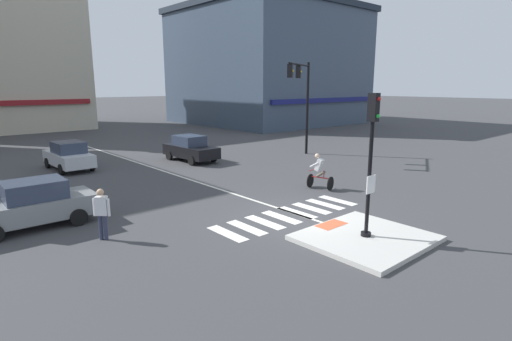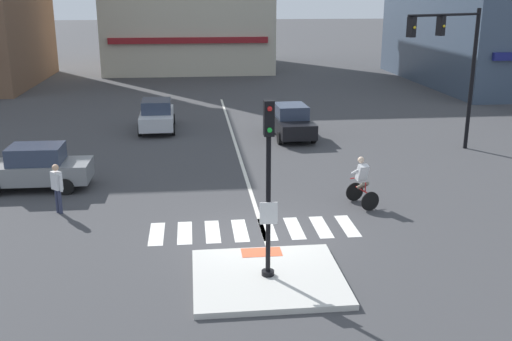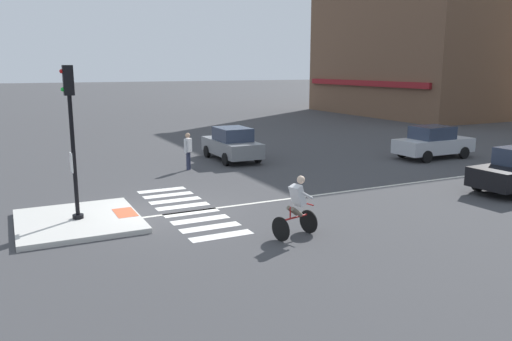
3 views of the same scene
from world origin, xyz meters
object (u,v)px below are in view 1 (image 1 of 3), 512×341
at_px(signal_pole, 371,152).
at_px(car_grey_cross_left, 32,205).
at_px(car_black_eastbound_far, 190,148).
at_px(cyclist, 319,171).
at_px(traffic_light_mast, 302,92).
at_px(pedestrian_at_curb_left, 102,210).
at_px(car_silver_westbound_distant, 69,156).

xyz_separation_m(signal_pole, car_grey_cross_left, (-7.60, 8.28, -2.02)).
bearing_deg(car_grey_cross_left, car_black_eastbound_far, 33.16).
bearing_deg(signal_pole, cyclist, 53.23).
height_order(traffic_light_mast, car_black_eastbound_far, traffic_light_mast).
height_order(cyclist, pedestrian_at_curb_left, cyclist).
relative_size(signal_pole, car_silver_westbound_distant, 1.08).
height_order(traffic_light_mast, cyclist, traffic_light_mast).
xyz_separation_m(car_black_eastbound_far, car_silver_westbound_distant, (-6.75, 2.34, 0.00)).
xyz_separation_m(signal_pole, cyclist, (3.89, 5.20, -1.96)).
distance_m(car_silver_westbound_distant, pedestrian_at_curb_left, 12.38).
bearing_deg(traffic_light_mast, pedestrian_at_curb_left, -159.01).
distance_m(signal_pole, cyclist, 6.78).
relative_size(car_black_eastbound_far, pedestrian_at_curb_left, 2.50).
bearing_deg(cyclist, signal_pole, -126.77).
bearing_deg(traffic_light_mast, car_grey_cross_left, -168.97).
relative_size(signal_pole, car_grey_cross_left, 1.08).
height_order(car_black_eastbound_far, car_silver_westbound_distant, same).
height_order(traffic_light_mast, pedestrian_at_curb_left, traffic_light_mast).
height_order(signal_pole, car_silver_westbound_distant, signal_pole).
distance_m(traffic_light_mast, car_silver_westbound_distant, 14.98).
xyz_separation_m(signal_pole, car_black_eastbound_far, (3.16, 15.31, -2.02)).
height_order(car_black_eastbound_far, cyclist, cyclist).
relative_size(traffic_light_mast, car_grey_cross_left, 1.54).
distance_m(traffic_light_mast, cyclist, 9.34).
distance_m(signal_pole, car_silver_westbound_distant, 18.12).
relative_size(car_silver_westbound_distant, car_grey_cross_left, 1.00).
relative_size(cyclist, pedestrian_at_curb_left, 1.01).
distance_m(car_grey_cross_left, cyclist, 11.89).
xyz_separation_m(car_silver_westbound_distant, cyclist, (7.48, -12.45, 0.06)).
bearing_deg(pedestrian_at_curb_left, car_black_eastbound_far, 46.14).
bearing_deg(car_grey_cross_left, car_silver_westbound_distant, 66.84).
bearing_deg(car_silver_westbound_distant, pedestrian_at_curb_left, -102.27).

